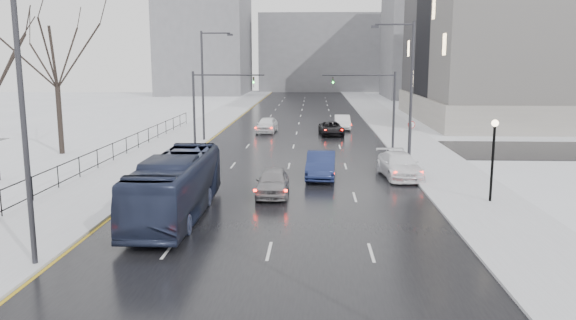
# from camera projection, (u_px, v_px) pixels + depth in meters

# --- Properties ---
(road) EXTENTS (16.00, 150.00, 0.04)m
(road) POSITION_uv_depth(u_px,v_px,m) (297.00, 131.00, 59.42)
(road) COLOR black
(road) RESTS_ON ground
(cross_road) EXTENTS (130.00, 10.00, 0.04)m
(cross_road) POSITION_uv_depth(u_px,v_px,m) (293.00, 149.00, 47.62)
(cross_road) COLOR black
(cross_road) RESTS_ON ground
(sidewalk_left) EXTENTS (5.00, 150.00, 0.16)m
(sidewalk_left) POSITION_uv_depth(u_px,v_px,m) (199.00, 130.00, 59.88)
(sidewalk_left) COLOR silver
(sidewalk_left) RESTS_ON ground
(sidewalk_right) EXTENTS (5.00, 150.00, 0.16)m
(sidewalk_right) POSITION_uv_depth(u_px,v_px,m) (397.00, 131.00, 58.95)
(sidewalk_right) COLOR silver
(sidewalk_right) RESTS_ON ground
(park_strip) EXTENTS (14.00, 150.00, 0.12)m
(park_strip) POSITION_uv_depth(u_px,v_px,m) (112.00, 129.00, 60.31)
(park_strip) COLOR white
(park_strip) RESTS_ON ground
(tree_park_e) EXTENTS (9.45, 9.45, 13.50)m
(tree_park_e) POSITION_uv_depth(u_px,v_px,m) (62.00, 155.00, 44.51)
(tree_park_e) COLOR black
(tree_park_e) RESTS_ON ground
(iron_fence) EXTENTS (0.06, 70.00, 1.30)m
(iron_fence) POSITION_uv_depth(u_px,v_px,m) (41.00, 182.00, 30.35)
(iron_fence) COLOR black
(iron_fence) RESTS_ON sidewalk_left
(streetlight_r_mid) EXTENTS (2.95, 0.25, 10.00)m
(streetlight_r_mid) POSITION_uv_depth(u_px,v_px,m) (408.00, 87.00, 38.41)
(streetlight_r_mid) COLOR #2D2D33
(streetlight_r_mid) RESTS_ON ground
(streetlight_l_near) EXTENTS (2.95, 0.25, 10.00)m
(streetlight_l_near) POSITION_uv_depth(u_px,v_px,m) (29.00, 114.00, 19.47)
(streetlight_l_near) COLOR #2D2D33
(streetlight_l_near) RESTS_ON ground
(streetlight_l_far) EXTENTS (2.95, 0.25, 10.00)m
(streetlight_l_far) POSITION_uv_depth(u_px,v_px,m) (205.00, 80.00, 50.93)
(streetlight_l_far) COLOR #2D2D33
(streetlight_l_far) RESTS_ON ground
(lamppost_r_mid) EXTENTS (0.36, 0.36, 4.28)m
(lamppost_r_mid) POSITION_uv_depth(u_px,v_px,m) (493.00, 149.00, 28.92)
(lamppost_r_mid) COLOR black
(lamppost_r_mid) RESTS_ON sidewalk_right
(mast_signal_right) EXTENTS (6.10, 0.33, 6.50)m
(mast_signal_right) POSITION_uv_depth(u_px,v_px,m) (381.00, 101.00, 46.58)
(mast_signal_right) COLOR #2D2D33
(mast_signal_right) RESTS_ON ground
(mast_signal_left) EXTENTS (6.10, 0.33, 6.50)m
(mast_signal_left) POSITION_uv_depth(u_px,v_px,m) (206.00, 100.00, 47.23)
(mast_signal_left) COLOR #2D2D33
(mast_signal_left) RESTS_ON ground
(no_uturn_sign) EXTENTS (0.60, 0.06, 2.70)m
(no_uturn_sign) POSITION_uv_depth(u_px,v_px,m) (411.00, 128.00, 42.88)
(no_uturn_sign) COLOR #2D2D33
(no_uturn_sign) RESTS_ON sidewalk_right
(bldg_far_right) EXTENTS (24.00, 20.00, 22.00)m
(bldg_far_right) POSITION_uv_depth(u_px,v_px,m) (448.00, 41.00, 110.32)
(bldg_far_right) COLOR slate
(bldg_far_right) RESTS_ON ground
(bldg_far_left) EXTENTS (18.00, 22.00, 28.00)m
(bldg_far_left) POSITION_uv_depth(u_px,v_px,m) (205.00, 29.00, 121.85)
(bldg_far_left) COLOR slate
(bldg_far_left) RESTS_ON ground
(bldg_far_center) EXTENTS (30.00, 18.00, 18.00)m
(bldg_far_center) POSITION_uv_depth(u_px,v_px,m) (323.00, 53.00, 136.32)
(bldg_far_center) COLOR slate
(bldg_far_center) RESTS_ON ground
(bus) EXTENTS (2.59, 10.79, 3.00)m
(bus) POSITION_uv_depth(u_px,v_px,m) (176.00, 186.00, 26.62)
(bus) COLOR #232B45
(bus) RESTS_ON road
(sedan_center_near) EXTENTS (1.81, 4.39, 1.49)m
(sedan_center_near) POSITION_uv_depth(u_px,v_px,m) (273.00, 182.00, 31.07)
(sedan_center_near) COLOR gray
(sedan_center_near) RESTS_ON road
(sedan_right_near) EXTENTS (2.01, 5.16, 1.67)m
(sedan_right_near) POSITION_uv_depth(u_px,v_px,m) (321.00, 165.00, 35.65)
(sedan_right_near) COLOR navy
(sedan_right_near) RESTS_ON road
(sedan_right_cross) EXTENTS (2.63, 4.97, 1.33)m
(sedan_right_cross) POSITION_uv_depth(u_px,v_px,m) (331.00, 128.00, 55.85)
(sedan_right_cross) COLOR black
(sedan_right_cross) RESTS_ON road
(sedan_right_far) EXTENTS (2.78, 5.60, 1.56)m
(sedan_right_far) POSITION_uv_depth(u_px,v_px,m) (399.00, 165.00, 35.76)
(sedan_right_far) COLOR white
(sedan_right_far) RESTS_ON road
(sedan_center_far) EXTENTS (2.24, 4.84, 1.60)m
(sedan_center_far) POSITION_uv_depth(u_px,v_px,m) (267.00, 125.00, 57.82)
(sedan_center_far) COLOR white
(sedan_center_far) RESTS_ON road
(sedan_right_distant) EXTENTS (1.63, 4.65, 1.53)m
(sedan_right_distant) POSITION_uv_depth(u_px,v_px,m) (342.00, 122.00, 60.48)
(sedan_right_distant) COLOR white
(sedan_right_distant) RESTS_ON road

